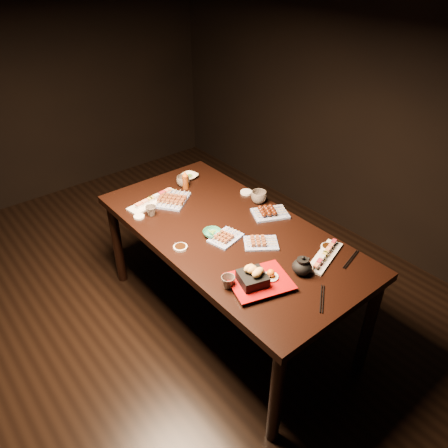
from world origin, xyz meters
The scene contains 23 objects.
ground centered at (0.00, 0.00, 0.00)m, with size 5.00×5.00×0.00m, color black.
dining_table centered at (0.44, -0.04, 0.38)m, with size 0.90×1.80×0.75m, color black.
sushi_platter_near centered at (0.69, -0.59, 0.77)m, with size 0.33×0.09×0.04m, color white, non-canonical shape.
sushi_platter_far centered at (0.26, 0.55, 0.77)m, with size 0.39×0.11×0.05m, color white, non-canonical shape.
yakitori_plate_center centered at (0.37, -0.09, 0.77)m, with size 0.20×0.14×0.05m, color #828EB6, non-canonical shape.
yakitori_plate_right centered at (0.50, -0.27, 0.78)m, with size 0.20×0.14×0.05m, color #828EB6, non-canonical shape.
yakitori_plate_left centered at (0.37, 0.47, 0.78)m, with size 0.24×0.18×0.06m, color #828EB6, non-canonical shape.
tsukune_plate centered at (0.77, -0.07, 0.78)m, with size 0.23×0.16×0.06m, color #828EB6, non-canonical shape.
edamame_bowl_green centered at (0.33, -0.02, 0.77)m, with size 0.11×0.11×0.04m, color #2C8860.
edamame_bowl_cream centered at (0.65, 0.68, 0.77)m, with size 0.12×0.12×0.03m, color #F8F1CB.
tempura_tray centered at (0.25, -0.52, 0.81)m, with size 0.32×0.25×0.12m, color black, non-canonical shape.
teacup_near_left centered at (0.11, -0.43, 0.78)m, with size 0.07×0.07×0.07m, color brown.
teacup_mid_right centered at (0.81, 0.09, 0.79)m, with size 0.11×0.11×0.09m, color brown.
teacup_far_left centered at (0.16, 0.42, 0.78)m, with size 0.07×0.07×0.07m, color brown.
teacup_far_right centered at (0.55, 0.61, 0.79)m, with size 0.09×0.09×0.07m, color brown.
teapot centered at (0.49, -0.60, 0.80)m, with size 0.13×0.13×0.11m, color black, non-canonical shape.
condiment_bottle centered at (0.54, 0.57, 0.82)m, with size 0.04×0.04×0.14m, color #632C0D.
sauce_dish_west centered at (0.10, 0.00, 0.76)m, with size 0.08×0.08×0.01m, color white.
sauce_dish_east centered at (0.83, 0.24, 0.76)m, with size 0.08×0.08×0.01m, color white.
sauce_dish_se centered at (0.77, -0.54, 0.76)m, with size 0.08×0.08×0.01m, color white.
sauce_dish_nw centered at (0.08, 0.44, 0.76)m, with size 0.07×0.07×0.01m, color white.
chopsticks_near centered at (0.42, -0.80, 0.75)m, with size 0.20×0.02×0.01m, color black, non-canonical shape.
chopsticks_se centered at (0.79, -0.70, 0.75)m, with size 0.20×0.02×0.01m, color black, non-canonical shape.
Camera 1 is at (-0.99, -1.74, 2.30)m, focal length 35.00 mm.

